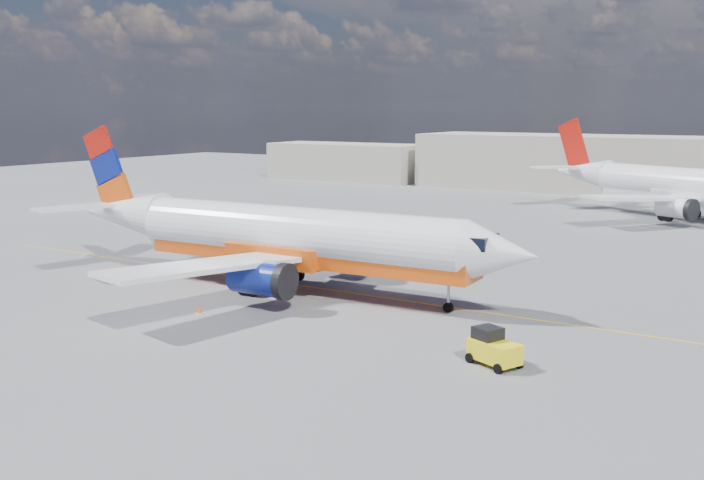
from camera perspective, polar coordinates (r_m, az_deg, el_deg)
The scene contains 8 objects.
ground at distance 48.49m, azimuth -0.83°, elevation -4.74°, with size 240.00×240.00×0.00m, color #5C5C61.
taxi_line at distance 50.96m, azimuth 1.00°, elevation -4.02°, with size 70.00×0.15×0.01m, color yellow.
terminal_main at distance 116.60m, azimuth 21.79°, elevation 5.01°, with size 70.00×14.00×8.00m, color #AEA996.
terminal_annex at distance 132.18m, azimuth -0.41°, elevation 5.73°, with size 26.00×10.00×6.00m, color #AEA996.
main_jet at distance 51.93m, azimuth -5.00°, elevation 0.25°, with size 35.62×28.16×10.79m.
second_jet at distance 91.35m, azimuth 23.37°, elevation 3.55°, with size 34.90×26.27×10.76m.
gse_tug at distance 37.86m, azimuth 10.23°, elevation -7.74°, with size 2.81×2.37×1.76m.
traffic_cone at distance 47.26m, azimuth -11.00°, elevation -4.98°, with size 0.38×0.38×0.53m.
Camera 1 is at (25.37, -39.53, 12.05)m, focal length 40.00 mm.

